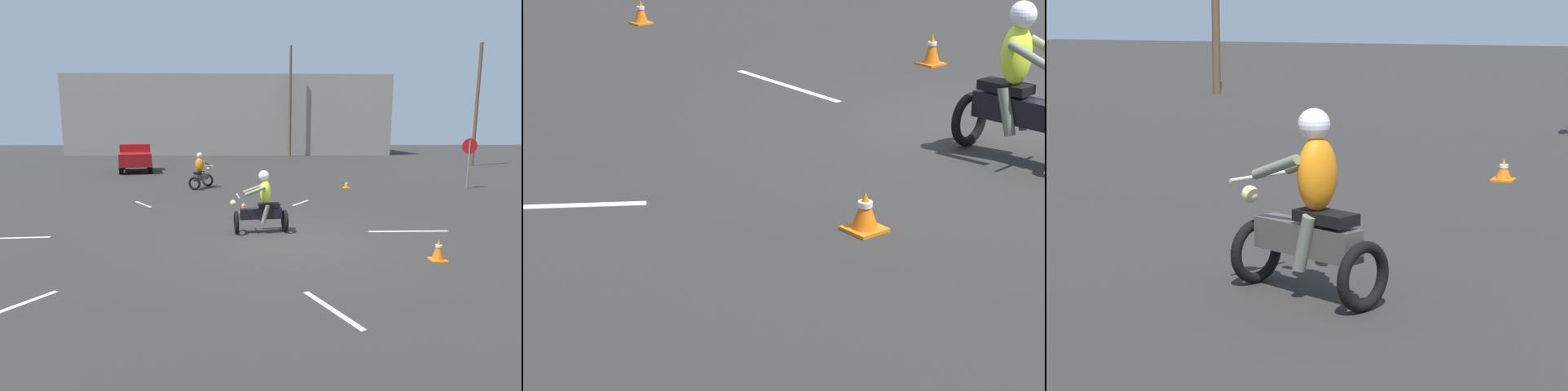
{
  "view_description": "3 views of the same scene",
  "coord_description": "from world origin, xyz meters",
  "views": [
    {
      "loc": [
        -1.0,
        -9.67,
        2.73
      ],
      "look_at": [
        -0.73,
        0.83,
        1.0
      ],
      "focal_mm": 28.0,
      "sensor_mm": 36.0,
      "label": 1
    },
    {
      "loc": [
        -7.29,
        9.07,
        3.39
      ],
      "look_at": [
        -2.01,
        4.97,
        0.9
      ],
      "focal_mm": 70.0,
      "sensor_mm": 36.0,
      "label": 2
    },
    {
      "loc": [
        -11.16,
        5.68,
        2.48
      ],
      "look_at": [
        -3.29,
        9.11,
        0.9
      ],
      "focal_mm": 70.0,
      "sensor_mm": 36.0,
      "label": 3
    }
  ],
  "objects": [
    {
      "name": "motorcycle_rider_foreground",
      "position": [
        -0.7,
        0.83,
        0.73
      ],
      "size": [
        1.55,
        0.81,
        1.66
      ],
      "rotation": [
        0.0,
        0.0,
        1.7
      ],
      "color": "black",
      "rests_on": "ground"
    },
    {
      "name": "traffic_cone_mid_center",
      "position": [
        -1.23,
        3.47,
        0.18
      ],
      "size": [
        0.32,
        0.32,
        0.37
      ],
      "color": "orange",
      "rests_on": "ground"
    },
    {
      "name": "traffic_cone_far_right",
      "position": [
        2.92,
        -1.59,
        0.23
      ],
      "size": [
        0.32,
        0.32,
        0.47
      ],
      "color": "orange",
      "rests_on": "ground"
    },
    {
      "name": "lane_stripe_e",
      "position": [
        3.24,
        0.85,
        0.0
      ],
      "size": [
        2.16,
        0.11,
        0.01
      ],
      "primitive_type": "cube",
      "rotation": [
        0.0,
        0.0,
        1.58
      ],
      "color": "silver",
      "rests_on": "ground"
    },
    {
      "name": "traffic_cone_near_left",
      "position": [
        8.27,
        0.16,
        0.2
      ],
      "size": [
        0.32,
        0.32,
        0.42
      ],
      "color": "orange",
      "rests_on": "ground"
    },
    {
      "name": "ground_plane",
      "position": [
        0.0,
        0.0,
        0.0
      ],
      "size": [
        120.0,
        120.0,
        0.0
      ],
      "primitive_type": "plane",
      "color": "#2D2B28"
    },
    {
      "name": "lane_stripe_ne",
      "position": [
        0.86,
        5.17,
        0.0
      ],
      "size": [
        0.77,
        1.12,
        0.01
      ],
      "primitive_type": "cube",
      "rotation": [
        0.0,
        0.0,
        2.57
      ],
      "color": "silver",
      "rests_on": "ground"
    }
  ]
}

